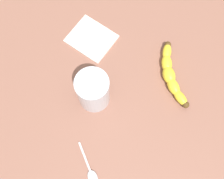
# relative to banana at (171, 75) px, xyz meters

# --- Properties ---
(wooden_tabletop) EXTENTS (1.20, 1.20, 0.03)m
(wooden_tabletop) POSITION_rel_banana_xyz_m (0.03, -0.15, -0.03)
(wooden_tabletop) COLOR #895949
(wooden_tabletop) RESTS_ON ground
(banana) EXTENTS (0.19, 0.08, 0.03)m
(banana) POSITION_rel_banana_xyz_m (0.00, 0.00, 0.00)
(banana) COLOR yellow
(banana) RESTS_ON wooden_tabletop
(smoothie_glass) EXTENTS (0.08, 0.08, 0.12)m
(smoothie_glass) POSITION_rel_banana_xyz_m (-0.05, -0.21, 0.04)
(smoothie_glass) COLOR silver
(smoothie_glass) RESTS_ON wooden_tabletop
(teaspoon) EXTENTS (0.11, 0.03, 0.01)m
(teaspoon) POSITION_rel_banana_xyz_m (0.13, -0.31, -0.01)
(teaspoon) COLOR silver
(teaspoon) RESTS_ON wooden_tabletop
(folded_napkin) EXTENTS (0.16, 0.15, 0.01)m
(folded_napkin) POSITION_rel_banana_xyz_m (-0.21, -0.14, -0.01)
(folded_napkin) COLOR white
(folded_napkin) RESTS_ON wooden_tabletop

